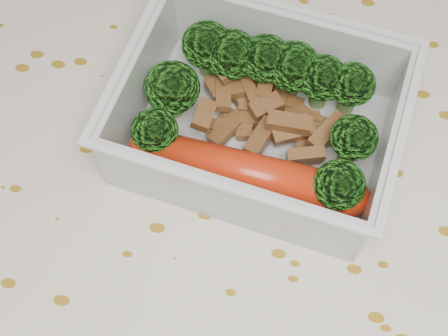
# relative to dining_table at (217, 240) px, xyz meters

# --- Properties ---
(dining_table) EXTENTS (1.40, 0.90, 0.75)m
(dining_table) POSITION_rel_dining_table_xyz_m (0.00, 0.00, 0.00)
(dining_table) COLOR brown
(dining_table) RESTS_ON ground
(tablecloth) EXTENTS (1.46, 0.96, 0.19)m
(tablecloth) POSITION_rel_dining_table_xyz_m (0.00, 0.00, 0.05)
(tablecloth) COLOR beige
(tablecloth) RESTS_ON dining_table
(lunch_container) EXTENTS (0.18, 0.15, 0.06)m
(lunch_container) POSITION_rel_dining_table_xyz_m (0.02, 0.04, 0.11)
(lunch_container) COLOR silver
(lunch_container) RESTS_ON tablecloth
(broccoli_florets) EXTENTS (0.14, 0.11, 0.04)m
(broccoli_florets) POSITION_rel_dining_table_xyz_m (0.02, 0.06, 0.12)
(broccoli_florets) COLOR #608C3F
(broccoli_florets) RESTS_ON lunch_container
(meat_pile) EXTENTS (0.10, 0.07, 0.03)m
(meat_pile) POSITION_rel_dining_table_xyz_m (0.02, 0.05, 0.10)
(meat_pile) COLOR brown
(meat_pile) RESTS_ON lunch_container
(sausage) EXTENTS (0.14, 0.04, 0.02)m
(sausage) POSITION_rel_dining_table_xyz_m (0.02, 0.01, 0.11)
(sausage) COLOR red
(sausage) RESTS_ON lunch_container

